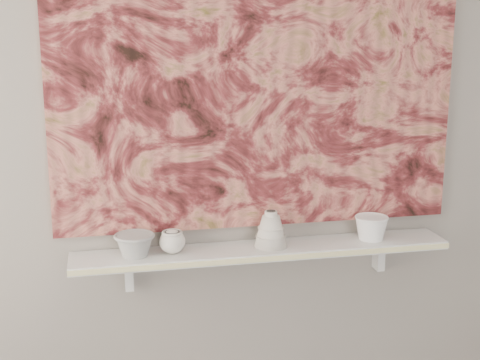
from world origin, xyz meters
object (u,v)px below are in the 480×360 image
object	(u,v)px
painting	(259,78)
cup_cream	(172,242)
shelf	(263,250)
bowl_white	(371,228)
bell_vessel	(271,229)
bowl_grey	(135,244)

from	to	relation	value
painting	cup_cream	size ratio (longest dim) A/B	16.10
cup_cream	painting	bearing A→B (deg)	13.53
shelf	cup_cream	distance (m)	0.34
shelf	bowl_white	distance (m)	0.43
cup_cream	bell_vessel	xyz separation A→B (m)	(0.36, 0.00, 0.03)
bowl_grey	cup_cream	xyz separation A→B (m)	(0.13, 0.00, 0.00)
painting	bowl_white	distance (m)	0.71
bell_vessel	bowl_white	bearing A→B (deg)	0.00
shelf	bowl_grey	size ratio (longest dim) A/B	9.73
painting	cup_cream	distance (m)	0.66
shelf	cup_cream	world-z (taller)	cup_cream
painting	bowl_white	world-z (taller)	painting
cup_cream	bowl_white	size ratio (longest dim) A/B	0.73
cup_cream	bell_vessel	distance (m)	0.36
shelf	bowl_white	xyz separation A→B (m)	(0.42, 0.00, 0.06)
shelf	cup_cream	xyz separation A→B (m)	(-0.33, 0.00, 0.06)
painting	bowl_white	bearing A→B (deg)	-10.74
bowl_grey	bell_vessel	size ratio (longest dim) A/B	1.06
painting	bell_vessel	xyz separation A→B (m)	(0.03, -0.08, -0.54)
bowl_grey	cup_cream	world-z (taller)	cup_cream
painting	cup_cream	xyz separation A→B (m)	(-0.33, -0.08, -0.57)
bowl_white	cup_cream	bearing A→B (deg)	180.00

